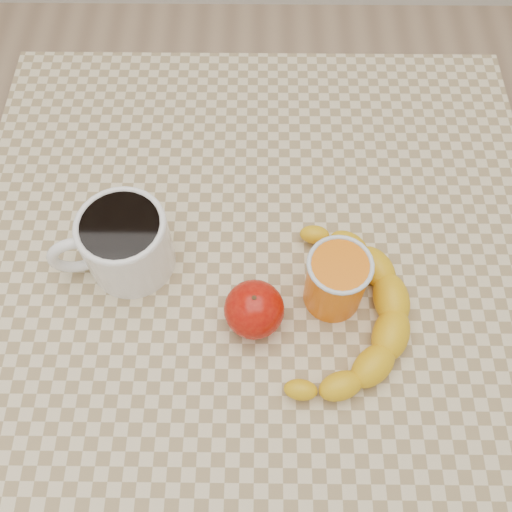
{
  "coord_description": "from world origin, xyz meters",
  "views": [
    {
      "loc": [
        0.0,
        -0.36,
        1.43
      ],
      "look_at": [
        0.0,
        0.0,
        0.77
      ],
      "focal_mm": 40.0,
      "sensor_mm": 36.0,
      "label": 1
    }
  ],
  "objects_px": {
    "coffee_mug": "(124,242)",
    "apple": "(254,309)",
    "banana": "(343,314)",
    "table": "(256,290)",
    "orange_juice_glass": "(336,280)"
  },
  "relations": [
    {
      "from": "orange_juice_glass",
      "to": "apple",
      "type": "relative_size",
      "value": 1.19
    },
    {
      "from": "banana",
      "to": "coffee_mug",
      "type": "bearing_deg",
      "value": 179.83
    },
    {
      "from": "apple",
      "to": "banana",
      "type": "distance_m",
      "value": 0.11
    },
    {
      "from": "apple",
      "to": "table",
      "type": "bearing_deg",
      "value": 88.97
    },
    {
      "from": "coffee_mug",
      "to": "orange_juice_glass",
      "type": "distance_m",
      "value": 0.27
    },
    {
      "from": "table",
      "to": "banana",
      "type": "bearing_deg",
      "value": -37.4
    },
    {
      "from": "orange_juice_glass",
      "to": "apple",
      "type": "xyz_separation_m",
      "value": [
        -0.1,
        -0.03,
        -0.01
      ]
    },
    {
      "from": "table",
      "to": "coffee_mug",
      "type": "distance_m",
      "value": 0.22
    },
    {
      "from": "coffee_mug",
      "to": "apple",
      "type": "bearing_deg",
      "value": -26.52
    },
    {
      "from": "table",
      "to": "coffee_mug",
      "type": "relative_size",
      "value": 4.75
    },
    {
      "from": "orange_juice_glass",
      "to": "table",
      "type": "bearing_deg",
      "value": 153.89
    },
    {
      "from": "orange_juice_glass",
      "to": "banana",
      "type": "distance_m",
      "value": 0.04
    },
    {
      "from": "table",
      "to": "orange_juice_glass",
      "type": "xyz_separation_m",
      "value": [
        0.1,
        -0.05,
        0.13
      ]
    },
    {
      "from": "table",
      "to": "banana",
      "type": "distance_m",
      "value": 0.17
    },
    {
      "from": "apple",
      "to": "banana",
      "type": "xyz_separation_m",
      "value": [
        0.11,
        -0.0,
        -0.01
      ]
    }
  ]
}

